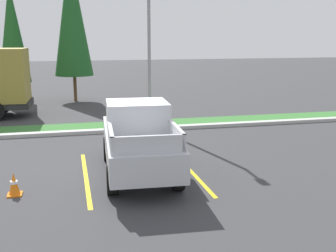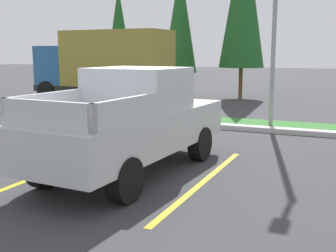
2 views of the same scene
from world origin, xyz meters
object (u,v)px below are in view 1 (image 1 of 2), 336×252
pickup_truck_main (138,139)px  cypress_tree_center (72,14)px  street_light (150,31)px  cypress_tree_left_inner (12,33)px  traffic_cone (14,184)px

pickup_truck_main → cypress_tree_center: bearing=95.9°
pickup_truck_main → street_light: street_light is taller
cypress_tree_left_inner → street_light: bearing=-52.3°
cypress_tree_center → traffic_cone: 16.69m
pickup_truck_main → traffic_cone: (-3.38, -1.04, -0.75)m
pickup_truck_main → traffic_cone: bearing=-162.8°
pickup_truck_main → street_light: bearing=75.9°
cypress_tree_left_inner → traffic_cone: 16.41m
street_light → cypress_tree_center: size_ratio=0.81×
street_light → traffic_cone: (-4.97, -7.36, -3.92)m
pickup_truck_main → cypress_tree_center: cypress_tree_center is taller
pickup_truck_main → cypress_tree_left_inner: 15.95m
pickup_truck_main → cypress_tree_left_inner: (-4.99, 14.81, 3.15)m
cypress_tree_left_inner → cypress_tree_center: 3.64m
street_light → cypress_tree_left_inner: bearing=127.7°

